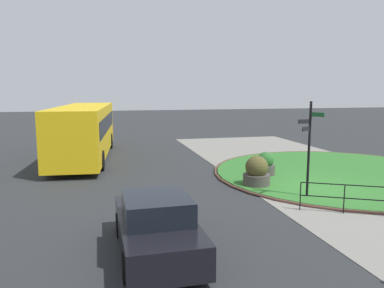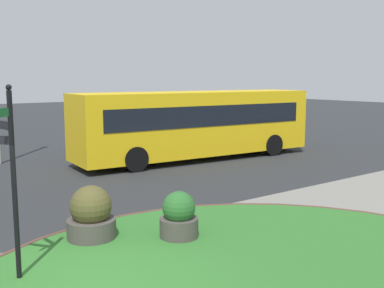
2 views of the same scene
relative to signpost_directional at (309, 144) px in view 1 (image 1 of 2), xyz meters
The scene contains 10 objects.
ground 2.46m from the signpost_directional, 42.36° to the right, with size 120.00×120.00×0.00m, color #282B2D.
sidewalk_paving 3.51m from the signpost_directional, 68.56° to the right, with size 32.00×8.55×0.02m, color gray.
grass_island 5.27m from the signpost_directional, 48.35° to the right, with size 11.58×11.58×0.10m, color #2D6B28.
grass_kerb_ring 5.27m from the signpost_directional, 48.35° to the right, with size 11.89×11.89×0.11m, color brown.
signpost_directional is the anchor object (origin of this frame).
railing_grass_edge 2.65m from the signpost_directional, 158.10° to the right, with size 1.90×3.59×0.97m.
bus_yellow 13.18m from the signpost_directional, 38.57° to the left, with size 11.29×3.40×3.02m.
car_near_lane 6.90m from the signpost_directional, 118.48° to the left, with size 4.12×1.85×1.46m.
planter_near_signpost 3.87m from the signpost_directional, ahead, with size 0.87×0.87×1.15m.
planter_kerbside 2.68m from the signpost_directional, 29.81° to the left, with size 1.09×1.09×1.29m.
Camera 1 is at (-12.74, 8.03, 3.92)m, focal length 34.47 mm.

